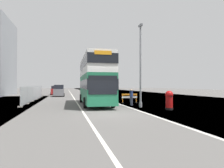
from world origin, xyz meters
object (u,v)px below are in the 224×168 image
object	(u,v)px
car_receding_far	(60,90)
red_pillar_postbox	(169,99)
car_oncoming_near	(59,91)
pedestrian_at_kerb	(131,97)
lamppost_foreground	(141,68)
car_receding_mid	(56,91)
roadworks_barrier	(129,97)
double_decker_bus	(95,80)

from	to	relation	value
car_receding_far	red_pillar_postbox	bearing A→B (deg)	-75.33
car_oncoming_near	pedestrian_at_kerb	size ratio (longest dim) A/B	2.33
lamppost_foreground	car_receding_mid	size ratio (longest dim) A/B	2.00
roadworks_barrier	pedestrian_at_kerb	bearing A→B (deg)	-104.47
lamppost_foreground	roadworks_barrier	bearing A→B (deg)	84.42
car_receding_mid	pedestrian_at_kerb	bearing A→B (deg)	-71.65
red_pillar_postbox	roadworks_barrier	bearing A→B (deg)	98.96
lamppost_foreground	red_pillar_postbox	xyz separation A→B (m)	(1.63, -2.44, -2.81)
double_decker_bus	car_receding_mid	world-z (taller)	double_decker_bus
red_pillar_postbox	car_receding_mid	world-z (taller)	car_receding_mid
lamppost_foreground	roadworks_barrier	world-z (taller)	lamppost_foreground
car_oncoming_near	pedestrian_at_kerb	bearing A→B (deg)	-68.00
pedestrian_at_kerb	car_oncoming_near	bearing A→B (deg)	112.00
double_decker_bus	red_pillar_postbox	size ratio (longest dim) A/B	6.90
pedestrian_at_kerb	roadworks_barrier	bearing A→B (deg)	75.53
lamppost_foreground	roadworks_barrier	xyz separation A→B (m)	(0.48, 4.87, -3.01)
lamppost_foreground	pedestrian_at_kerb	distance (m)	3.39
red_pillar_postbox	car_receding_far	world-z (taller)	car_receding_far
double_decker_bus	pedestrian_at_kerb	xyz separation A→B (m)	(3.53, -1.81, -1.85)
roadworks_barrier	car_receding_mid	world-z (taller)	car_receding_mid
roadworks_barrier	pedestrian_at_kerb	size ratio (longest dim) A/B	1.10
lamppost_foreground	car_oncoming_near	bearing A→B (deg)	111.01
lamppost_foreground	pedestrian_at_kerb	size ratio (longest dim) A/B	4.64
double_decker_bus	car_oncoming_near	world-z (taller)	double_decker_bus
double_decker_bus	car_receding_mid	bearing A→B (deg)	101.97
double_decker_bus	car_receding_mid	xyz separation A→B (m)	(-5.19, 24.50, -1.76)
roadworks_barrier	pedestrian_at_kerb	xyz separation A→B (m)	(-0.79, -3.05, 0.16)
car_receding_mid	pedestrian_at_kerb	xyz separation A→B (m)	(8.73, -26.31, -0.09)
car_receding_far	pedestrian_at_kerb	bearing A→B (deg)	-76.65
double_decker_bus	car_receding_mid	size ratio (longest dim) A/B	2.85
car_oncoming_near	car_receding_far	world-z (taller)	car_oncoming_near
pedestrian_at_kerb	double_decker_bus	bearing A→B (deg)	152.86
car_oncoming_near	pedestrian_at_kerb	distance (m)	20.91
roadworks_barrier	double_decker_bus	bearing A→B (deg)	-163.95
car_receding_mid	car_oncoming_near	bearing A→B (deg)	-82.64
red_pillar_postbox	car_receding_far	bearing A→B (deg)	104.67
lamppost_foreground	car_receding_far	xyz separation A→B (m)	(-8.33, 35.60, -2.72)
car_receding_mid	red_pillar_postbox	bearing A→B (deg)	-70.76
double_decker_bus	lamppost_foreground	xyz separation A→B (m)	(3.85, -3.63, 1.00)
red_pillar_postbox	car_oncoming_near	size ratio (longest dim) A/B	0.41
double_decker_bus	pedestrian_at_kerb	bearing A→B (deg)	-27.14
red_pillar_postbox	car_receding_far	xyz separation A→B (m)	(-9.96, 38.04, 0.10)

